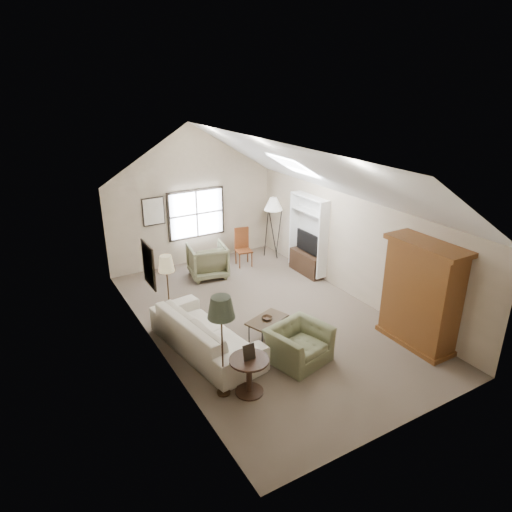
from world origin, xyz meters
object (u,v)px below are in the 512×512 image
armchair_far (208,261)px  armoire (421,295)px  sofa (205,332)px  armchair_near (299,344)px  side_chair (244,248)px  side_table (249,376)px  coffee_table (267,328)px

armchair_far → armoire: bearing=123.9°
armoire → sofa: (-3.86, 1.93, -0.70)m
armoire → sofa: armoire is taller
armchair_near → armchair_far: (0.15, 4.51, 0.10)m
side_chair → sofa: bearing=-118.4°
sofa → side_chair: bearing=-47.1°
armchair_near → side_table: (-1.30, -0.36, -0.01)m
armchair_near → sofa: bearing=125.3°
armchair_far → sofa: bearing=74.6°
armoire → coffee_table: (-2.56, 1.69, -0.87)m
armoire → armchair_far: size_ratio=2.20×
sofa → side_chair: size_ratio=2.50×
armoire → armchair_near: bearing=164.2°
armchair_near → side_table: size_ratio=1.58×
armchair_near → side_table: 1.35m
armchair_far → coffee_table: armchair_far is taller
armchair_far → coffee_table: 3.53m
sofa → side_chair: side_chair is taller
armchair_near → coffee_table: 1.01m
side_chair → coffee_table: bearing=-101.3°
coffee_table → side_chair: 3.97m
sofa → side_table: bearing=175.4°
armchair_far → coffee_table: (-0.26, -3.51, -0.23)m
armchair_far → side_table: 5.08m
side_chair → armchair_far: bearing=-161.9°
side_table → armoire: bearing=-5.1°
sofa → coffee_table: sofa is taller
armchair_near → coffee_table: armchair_near is taller
armchair_near → side_chair: bearing=60.5°
coffee_table → side_chair: size_ratio=0.80×
side_chair → side_table: bearing=-107.4°
armchair_far → side_table: (-1.45, -4.87, -0.11)m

